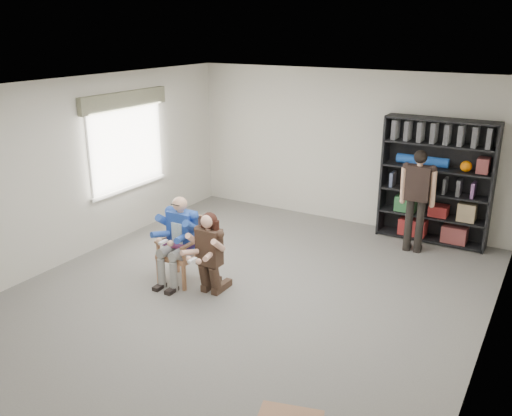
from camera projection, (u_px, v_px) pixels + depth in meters
The scene contains 8 objects.
room_shell at pixel (246, 198), 7.00m from camera, with size 6.00×7.00×2.80m, color silver, non-canonical shape.
floor at pixel (247, 295), 7.45m from camera, with size 6.00×7.00×0.01m, color slate.
window_left at pixel (127, 143), 9.15m from camera, with size 0.16×2.00×1.75m, color silver, non-canonical shape.
armchair at pixel (180, 249), 7.70m from camera, with size 0.57×0.55×0.98m, color #B06F4B, non-canonical shape.
seated_man at pixel (179, 240), 7.65m from camera, with size 0.55×0.77×1.28m, color #1C4D9C, non-canonical shape.
kneeling_woman at pixel (208, 255), 7.29m from camera, with size 0.49×0.79×1.17m, color #3B261D, non-canonical shape.
bookshelf at pixel (436, 182), 8.99m from camera, with size 1.80×0.38×2.10m, color black, non-canonical shape.
standing_man at pixel (416, 202), 8.62m from camera, with size 0.52×0.29×1.69m, color black, non-canonical shape.
Camera 1 is at (3.46, -5.71, 3.52)m, focal length 38.00 mm.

